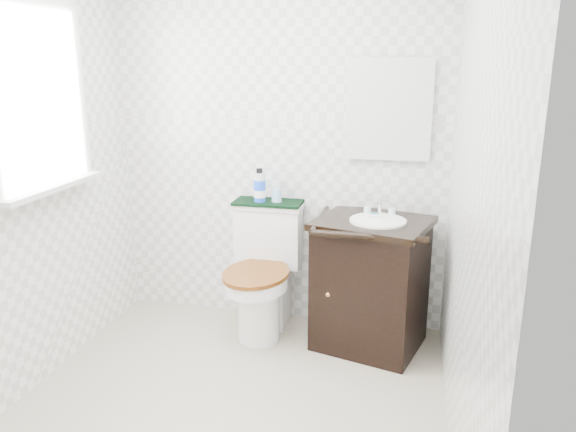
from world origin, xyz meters
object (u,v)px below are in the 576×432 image
at_px(vanity, 371,281).
at_px(mouthwash_bottle, 260,186).
at_px(trash_bin, 269,299).
at_px(cup, 277,195).
at_px(toilet, 264,278).

distance_m(vanity, mouthwash_bottle, 0.93).
height_order(trash_bin, mouthwash_bottle, mouthwash_bottle).
distance_m(trash_bin, cup, 0.74).
height_order(vanity, mouthwash_bottle, mouthwash_bottle).
xyz_separation_m(mouthwash_bottle, cup, (0.11, 0.02, -0.06)).
relative_size(trash_bin, mouthwash_bottle, 1.43).
relative_size(vanity, trash_bin, 2.96).
bearing_deg(vanity, toilet, 174.91).
bearing_deg(cup, toilet, -114.72).
xyz_separation_m(toilet, trash_bin, (0.00, 0.13, -0.21)).
relative_size(vanity, cup, 10.86).
bearing_deg(mouthwash_bottle, vanity, -12.61).
relative_size(trash_bin, cup, 3.67).
bearing_deg(mouthwash_bottle, trash_bin, 29.45).
bearing_deg(toilet, trash_bin, 90.00).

